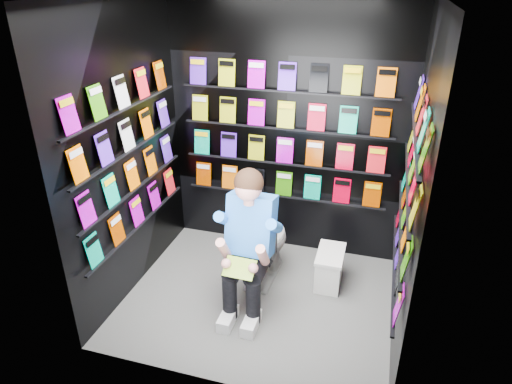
% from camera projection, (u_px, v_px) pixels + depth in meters
% --- Properties ---
extents(floor, '(2.40, 2.40, 0.00)m').
position_uv_depth(floor, '(258.00, 299.00, 4.25)').
color(floor, '#5D5D5B').
rests_on(floor, ground).
extents(wall_back, '(2.40, 0.04, 2.60)m').
position_uv_depth(wall_back, '(286.00, 132.00, 4.54)').
color(wall_back, black).
rests_on(wall_back, floor).
extents(wall_front, '(2.40, 0.04, 2.60)m').
position_uv_depth(wall_front, '(214.00, 232.00, 2.81)').
color(wall_front, black).
rests_on(wall_front, floor).
extents(wall_left, '(0.04, 2.00, 2.60)m').
position_uv_depth(wall_left, '(127.00, 155.00, 3.98)').
color(wall_left, black).
rests_on(wall_left, floor).
extents(wall_right, '(0.04, 2.00, 2.60)m').
position_uv_depth(wall_right, '(414.00, 189.00, 3.37)').
color(wall_right, black).
rests_on(wall_right, floor).
extents(comics_back, '(2.10, 0.06, 1.37)m').
position_uv_depth(comics_back, '(285.00, 133.00, 4.51)').
color(comics_back, red).
rests_on(comics_back, wall_back).
extents(comics_left, '(0.06, 1.70, 1.37)m').
position_uv_depth(comics_left, '(130.00, 155.00, 3.97)').
color(comics_left, red).
rests_on(comics_left, wall_left).
extents(comics_right, '(0.06, 1.70, 1.37)m').
position_uv_depth(comics_right, '(410.00, 188.00, 3.38)').
color(comics_right, red).
rests_on(comics_right, wall_right).
extents(toilet, '(0.45, 0.76, 0.73)m').
position_uv_depth(toilet, '(263.00, 244.00, 4.42)').
color(toilet, silver).
rests_on(toilet, floor).
extents(longbox, '(0.23, 0.42, 0.31)m').
position_uv_depth(longbox, '(329.00, 269.00, 4.40)').
color(longbox, white).
rests_on(longbox, floor).
extents(longbox_lid, '(0.26, 0.44, 0.03)m').
position_uv_depth(longbox_lid, '(331.00, 254.00, 4.33)').
color(longbox_lid, white).
rests_on(longbox_lid, longbox).
extents(reader, '(0.57, 0.82, 1.47)m').
position_uv_depth(reader, '(252.00, 225.00, 3.91)').
color(reader, blue).
rests_on(reader, toilet).
extents(held_comic, '(0.27, 0.16, 0.11)m').
position_uv_depth(held_comic, '(239.00, 268.00, 3.70)').
color(held_comic, green).
rests_on(held_comic, reader).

